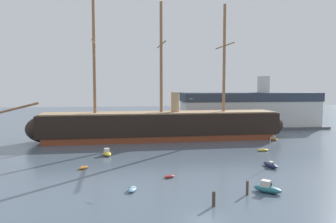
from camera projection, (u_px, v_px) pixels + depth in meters
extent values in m
plane|color=#4C5B6B|center=(206.00, 220.00, 37.33)|extent=(400.00, 400.00, 0.00)
cube|color=brown|center=(161.00, 137.00, 91.57)|extent=(61.75, 11.65, 1.60)
cube|color=black|center=(161.00, 124.00, 91.28)|extent=(64.32, 12.14, 5.71)
ellipsoid|color=black|center=(49.00, 129.00, 86.64)|extent=(11.85, 9.09, 7.31)
ellipsoid|color=black|center=(263.00, 125.00, 96.04)|extent=(11.85, 9.09, 7.31)
cube|color=#9E7F5B|center=(161.00, 113.00, 91.04)|extent=(63.01, 11.32, 0.34)
cylinder|color=#936642|center=(94.00, 57.00, 87.07)|extent=(0.80, 0.80, 29.71)
cylinder|color=#936642|center=(94.00, 43.00, 86.79)|extent=(0.93, 15.36, 0.32)
cylinder|color=#936642|center=(161.00, 58.00, 89.88)|extent=(0.80, 0.80, 29.71)
cylinder|color=#936642|center=(161.00, 45.00, 89.60)|extent=(0.93, 15.36, 0.32)
cylinder|color=#936642|center=(224.00, 59.00, 92.69)|extent=(0.80, 0.80, 29.71)
cylinder|color=#936642|center=(224.00, 46.00, 92.41)|extent=(0.93, 15.36, 0.32)
cylinder|color=#936642|center=(18.00, 108.00, 85.06)|extent=(10.13, 0.97, 3.04)
cylinder|color=tan|center=(175.00, 103.00, 91.44)|extent=(2.29, 2.29, 5.71)
ellipsoid|color=#7FB2D6|center=(132.00, 189.00, 47.40)|extent=(1.62, 2.65, 0.58)
cube|color=#4C4C51|center=(132.00, 188.00, 47.38)|extent=(0.94, 0.43, 0.09)
ellipsoid|color=#236670|center=(268.00, 189.00, 46.84)|extent=(4.00, 3.95, 0.93)
cube|color=beige|center=(266.00, 184.00, 46.95)|extent=(1.62, 1.62, 0.93)
ellipsoid|color=#B22D28|center=(169.00, 176.00, 54.24)|extent=(2.03, 1.44, 0.44)
cube|color=#4C4C51|center=(169.00, 175.00, 54.23)|extent=(0.41, 0.70, 0.07)
ellipsoid|color=orange|center=(84.00, 168.00, 59.96)|extent=(2.11, 2.18, 0.50)
cube|color=#B2ADA3|center=(84.00, 167.00, 59.94)|extent=(0.71, 0.67, 0.08)
ellipsoid|color=#1E284C|center=(270.00, 165.00, 61.28)|extent=(1.92, 4.40, 0.81)
cube|color=#B2ADA3|center=(271.00, 163.00, 61.04)|extent=(0.86, 1.16, 0.43)
cylinder|color=silver|center=(270.00, 150.00, 61.27)|extent=(0.11, 0.11, 4.89)
ellipsoid|color=gold|center=(107.00, 154.00, 71.14)|extent=(2.49, 3.94, 0.85)
cube|color=beige|center=(107.00, 150.00, 71.32)|extent=(1.27, 1.35, 0.85)
ellipsoid|color=gold|center=(263.00, 150.00, 75.95)|extent=(2.56, 1.27, 0.59)
cube|color=#4C4C51|center=(263.00, 149.00, 75.93)|extent=(0.29, 0.94, 0.09)
ellipsoid|color=gray|center=(52.00, 140.00, 90.07)|extent=(0.98, 2.21, 0.52)
cube|color=beige|center=(52.00, 139.00, 90.05)|extent=(0.82, 0.21, 0.08)
ellipsoid|color=orange|center=(273.00, 139.00, 91.25)|extent=(2.36, 3.29, 0.71)
cube|color=#B2ADA3|center=(274.00, 137.00, 91.03)|extent=(1.12, 1.18, 0.71)
ellipsoid|color=gold|center=(168.00, 134.00, 98.57)|extent=(4.42, 3.61, 0.96)
cube|color=#4C4C51|center=(169.00, 132.00, 98.39)|extent=(1.66, 1.61, 0.96)
cylinder|color=#423323|center=(214.00, 199.00, 41.43)|extent=(0.41, 0.41, 1.86)
cylinder|color=#4C3D2D|center=(247.00, 188.00, 45.84)|extent=(0.36, 0.36, 1.91)
cylinder|color=#4C3D2D|center=(271.00, 187.00, 46.92)|extent=(0.38, 0.38, 1.37)
cube|color=#565659|center=(249.00, 127.00, 117.45)|extent=(51.65, 14.75, 0.80)
cube|color=silver|center=(250.00, 113.00, 117.08)|extent=(46.95, 12.29, 8.54)
cube|color=#333D4C|center=(250.00, 97.00, 116.63)|extent=(47.89, 12.54, 2.98)
cube|color=silver|center=(263.00, 84.00, 116.86)|extent=(3.20, 3.20, 5.67)
ellipsoid|color=silver|center=(192.00, 99.00, 61.07)|extent=(0.31, 0.29, 0.11)
sphere|color=silver|center=(191.00, 99.00, 60.92)|extent=(0.09, 0.09, 0.09)
cube|color=#ADA89E|center=(193.00, 99.00, 60.82)|extent=(0.50, 0.56, 0.13)
cube|color=#ADA89E|center=(190.00, 99.00, 61.32)|extent=(0.50, 0.56, 0.13)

